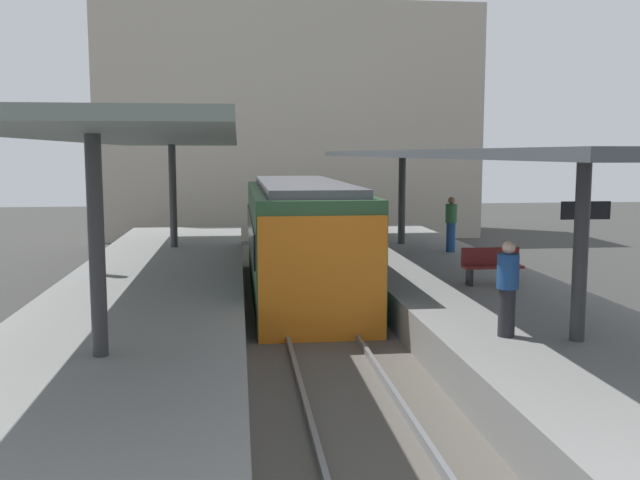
{
  "coord_description": "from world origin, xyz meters",
  "views": [
    {
      "loc": [
        -1.69,
        -15.64,
        4.05
      ],
      "look_at": [
        0.4,
        2.41,
        1.82
      ],
      "focal_mm": 39.67,
      "sensor_mm": 36.0,
      "label": 1
    }
  ],
  "objects_px": {
    "commuter_train": "(301,239)",
    "platform_bench": "(492,265)",
    "platform_sign": "(585,234)",
    "passenger_near_bench": "(95,241)",
    "passenger_mid_platform": "(451,223)",
    "passenger_far_end": "(507,287)"
  },
  "relations": [
    {
      "from": "platform_bench",
      "to": "passenger_near_bench",
      "type": "xyz_separation_m",
      "value": [
        -9.48,
        2.49,
        0.38
      ]
    },
    {
      "from": "platform_bench",
      "to": "platform_sign",
      "type": "xyz_separation_m",
      "value": [
        0.24,
        -3.91,
        1.16
      ]
    },
    {
      "from": "passenger_far_end",
      "to": "passenger_mid_platform",
      "type": "bearing_deg",
      "value": 78.11
    },
    {
      "from": "platform_sign",
      "to": "commuter_train",
      "type": "bearing_deg",
      "value": 121.33
    },
    {
      "from": "platform_sign",
      "to": "passenger_far_end",
      "type": "distance_m",
      "value": 1.97
    },
    {
      "from": "passenger_near_bench",
      "to": "passenger_far_end",
      "type": "bearing_deg",
      "value": -41.41
    },
    {
      "from": "platform_sign",
      "to": "passenger_mid_platform",
      "type": "distance_m",
      "value": 9.38
    },
    {
      "from": "platform_bench",
      "to": "passenger_near_bench",
      "type": "height_order",
      "value": "passenger_near_bench"
    },
    {
      "from": "passenger_near_bench",
      "to": "passenger_mid_platform",
      "type": "xyz_separation_m",
      "value": [
        10.16,
        2.94,
        0.05
      ]
    },
    {
      "from": "platform_bench",
      "to": "passenger_mid_platform",
      "type": "xyz_separation_m",
      "value": [
        0.68,
        5.43,
        0.43
      ]
    },
    {
      "from": "commuter_train",
      "to": "passenger_mid_platform",
      "type": "xyz_separation_m",
      "value": [
        4.86,
        2.09,
        0.16
      ]
    },
    {
      "from": "commuter_train",
      "to": "platform_sign",
      "type": "distance_m",
      "value": 8.53
    },
    {
      "from": "commuter_train",
      "to": "platform_sign",
      "type": "bearing_deg",
      "value": -58.67
    },
    {
      "from": "passenger_mid_platform",
      "to": "passenger_far_end",
      "type": "height_order",
      "value": "passenger_mid_platform"
    },
    {
      "from": "commuter_train",
      "to": "platform_bench",
      "type": "distance_m",
      "value": 5.35
    },
    {
      "from": "platform_bench",
      "to": "commuter_train",
      "type": "bearing_deg",
      "value": 141.37
    },
    {
      "from": "platform_bench",
      "to": "passenger_far_end",
      "type": "distance_m",
      "value": 4.83
    },
    {
      "from": "platform_bench",
      "to": "platform_sign",
      "type": "bearing_deg",
      "value": -86.53
    },
    {
      "from": "commuter_train",
      "to": "passenger_near_bench",
      "type": "height_order",
      "value": "commuter_train"
    },
    {
      "from": "platform_sign",
      "to": "passenger_far_end",
      "type": "height_order",
      "value": "platform_sign"
    },
    {
      "from": "platform_bench",
      "to": "passenger_far_end",
      "type": "bearing_deg",
      "value": -107.26
    },
    {
      "from": "platform_bench",
      "to": "platform_sign",
      "type": "relative_size",
      "value": 0.63
    }
  ]
}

